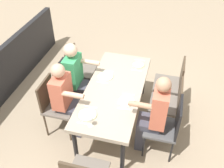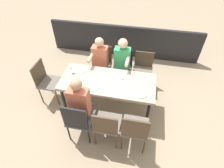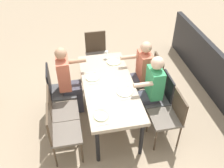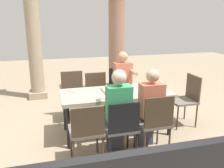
# 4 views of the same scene
# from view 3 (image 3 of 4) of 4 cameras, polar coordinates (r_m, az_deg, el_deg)

# --- Properties ---
(ground_plane) EXTENTS (16.00, 16.00, 0.00)m
(ground_plane) POSITION_cam_3_polar(r_m,az_deg,el_deg) (4.58, -0.66, -7.36)
(ground_plane) COLOR gray
(dining_table) EXTENTS (1.84, 0.81, 0.74)m
(dining_table) POSITION_cam_3_polar(r_m,az_deg,el_deg) (4.11, -0.73, -0.90)
(dining_table) COLOR tan
(dining_table) RESTS_ON ground
(chair_west_north) EXTENTS (0.44, 0.44, 0.92)m
(chair_west_north) POSITION_cam_3_polar(r_m,az_deg,el_deg) (3.72, -11.58, -10.32)
(chair_west_north) COLOR #6A6158
(chair_west_north) RESTS_ON ground
(chair_west_south) EXTENTS (0.44, 0.44, 0.88)m
(chair_west_south) POSITION_cam_3_polar(r_m,az_deg,el_deg) (3.97, 12.84, -6.80)
(chair_west_south) COLOR #6A6158
(chair_west_south) RESTS_ON ground
(chair_mid_north) EXTENTS (0.44, 0.44, 0.87)m
(chair_mid_north) POSITION_cam_3_polar(r_m,az_deg,el_deg) (4.07, -11.75, -5.62)
(chair_mid_north) COLOR #6A6158
(chair_mid_north) RESTS_ON ground
(chair_mid_south) EXTENTS (0.44, 0.44, 0.89)m
(chair_mid_south) POSITION_cam_3_polar(r_m,az_deg,el_deg) (4.28, 10.58, -2.44)
(chair_mid_south) COLOR #4F4F50
(chair_mid_south) RESTS_ON ground
(chair_east_north) EXTENTS (0.44, 0.44, 0.94)m
(chair_east_north) POSITION_cam_3_polar(r_m,az_deg,el_deg) (4.42, -12.13, -1.00)
(chair_east_north) COLOR #4F4F50
(chair_east_north) RESTS_ON ground
(chair_east_south) EXTENTS (0.44, 0.44, 0.93)m
(chair_east_south) POSITION_cam_3_polar(r_m,az_deg,el_deg) (4.62, 8.61, 1.71)
(chair_east_south) COLOR #6A6158
(chair_east_south) RESTS_ON ground
(chair_head_east) EXTENTS (0.44, 0.44, 0.93)m
(chair_head_east) POSITION_cam_3_polar(r_m,az_deg,el_deg) (5.27, -3.47, 7.17)
(chair_head_east) COLOR #6A6158
(chair_head_east) RESTS_ON ground
(diner_woman_green) EXTENTS (0.35, 0.49, 1.25)m
(diner_woman_green) POSITION_cam_3_polar(r_m,az_deg,el_deg) (4.49, 6.27, 2.70)
(diner_woman_green) COLOR #3F3F4C
(diner_woman_green) RESTS_ON ground
(diner_man_white) EXTENTS (0.35, 0.49, 1.28)m
(diner_man_white) POSITION_cam_3_polar(r_m,az_deg,el_deg) (4.12, 8.52, -1.13)
(diner_man_white) COLOR #3F3F4C
(diner_man_white) RESTS_ON ground
(diner_guest_third) EXTENTS (0.34, 0.49, 1.31)m
(diner_guest_third) POSITION_cam_3_polar(r_m,az_deg,el_deg) (4.32, -9.69, 1.03)
(diner_guest_third) COLOR #3F3F4C
(diner_guest_third) RESTS_ON ground
(patio_railing) EXTENTS (4.24, 0.10, 0.90)m
(patio_railing) POSITION_cam_3_polar(r_m,az_deg,el_deg) (4.98, 23.37, 0.23)
(patio_railing) COLOR black
(patio_railing) RESTS_ON ground
(plate_0) EXTENTS (0.21, 0.21, 0.02)m
(plate_0) POSITION_cam_3_polar(r_m,az_deg,el_deg) (3.56, -2.42, -7.16)
(plate_0) COLOR silver
(plate_0) RESTS_ON dining_table
(fork_0) EXTENTS (0.02, 0.17, 0.01)m
(fork_0) POSITION_cam_3_polar(r_m,az_deg,el_deg) (3.46, -2.01, -8.99)
(fork_0) COLOR silver
(fork_0) RESTS_ON dining_table
(spoon_0) EXTENTS (0.02, 0.17, 0.01)m
(spoon_0) POSITION_cam_3_polar(r_m,az_deg,el_deg) (3.67, -2.81, -5.56)
(spoon_0) COLOR silver
(spoon_0) RESTS_ON dining_table
(plate_1) EXTENTS (0.25, 0.25, 0.02)m
(plate_1) POSITION_cam_3_polar(r_m,az_deg,el_deg) (3.93, 2.83, -1.76)
(plate_1) COLOR white
(plate_1) RESTS_ON dining_table
(fork_1) EXTENTS (0.03, 0.17, 0.01)m
(fork_1) POSITION_cam_3_polar(r_m,az_deg,el_deg) (3.83, 3.35, -3.27)
(fork_1) COLOR silver
(fork_1) RESTS_ON dining_table
(spoon_1) EXTENTS (0.02, 0.17, 0.01)m
(spoon_1) POSITION_cam_3_polar(r_m,az_deg,el_deg) (4.05, 2.33, -0.46)
(spoon_1) COLOR silver
(spoon_1) RESTS_ON dining_table
(plate_2) EXTENTS (0.23, 0.23, 0.02)m
(plate_2) POSITION_cam_3_polar(r_m,az_deg,el_deg) (4.22, -4.37, 1.51)
(plate_2) COLOR white
(plate_2) RESTS_ON dining_table
(fork_2) EXTENTS (0.02, 0.17, 0.01)m
(fork_2) POSITION_cam_3_polar(r_m,az_deg,el_deg) (4.11, -4.07, 0.19)
(fork_2) COLOR silver
(fork_2) RESTS_ON dining_table
(spoon_2) EXTENTS (0.03, 0.17, 0.01)m
(spoon_2) POSITION_cam_3_polar(r_m,az_deg,el_deg) (4.35, -4.64, 2.63)
(spoon_2) COLOR silver
(spoon_2) RESTS_ON dining_table
(plate_3) EXTENTS (0.25, 0.25, 0.02)m
(plate_3) POSITION_cam_3_polar(r_m,az_deg,el_deg) (4.58, 0.39, 4.99)
(plate_3) COLOR silver
(plate_3) RESTS_ON dining_table
(wine_glass_3) EXTENTS (0.07, 0.07, 0.16)m
(wine_glass_3) POSITION_cam_3_polar(r_m,az_deg,el_deg) (4.64, -1.23, 7.06)
(wine_glass_3) COLOR white
(wine_glass_3) RESTS_ON dining_table
(fork_3) EXTENTS (0.02, 0.17, 0.01)m
(fork_3) POSITION_cam_3_polar(r_m,az_deg,el_deg) (4.46, 0.78, 3.87)
(fork_3) COLOR silver
(fork_3) RESTS_ON dining_table
(spoon_3) EXTENTS (0.02, 0.17, 0.01)m
(spoon_3) POSITION_cam_3_polar(r_m,az_deg,el_deg) (4.71, 0.02, 5.93)
(spoon_3) COLOR silver
(spoon_3) RESTS_ON dining_table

